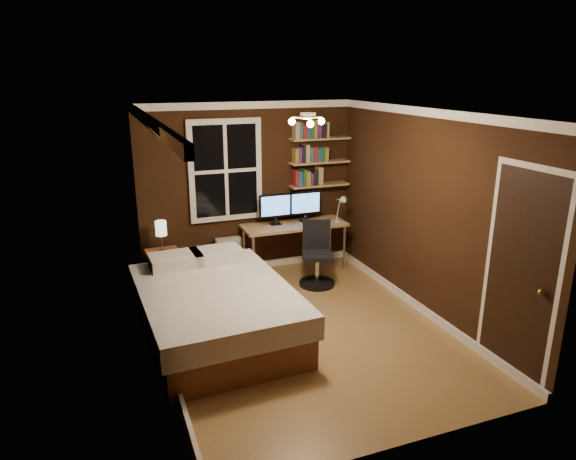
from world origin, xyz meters
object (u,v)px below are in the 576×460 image
object	(u,v)px
radiator	(229,256)
monitor_right	(305,206)
bed	(215,310)
bedside_lamp	(162,237)
desk_lamp	(341,208)
nightstand	(164,270)
monitor_left	(275,209)
desk	(294,228)
office_chair	(317,262)

from	to	relation	value
radiator	monitor_right	bearing A→B (deg)	-6.24
bed	bedside_lamp	bearing A→B (deg)	100.42
radiator	desk_lamp	size ratio (longest dim) A/B	1.28
bedside_lamp	radiator	world-z (taller)	bedside_lamp
nightstand	monitor_left	size ratio (longest dim) A/B	1.11
desk	bedside_lamp	bearing A→B (deg)	-179.55
bedside_lamp	monitor_left	xyz separation A→B (m)	(1.67, 0.09, 0.20)
nightstand	office_chair	distance (m)	2.13
monitor_left	monitor_right	bearing A→B (deg)	0.00
desk	office_chair	size ratio (longest dim) A/B	1.70
monitor_left	office_chair	distance (m)	1.00
radiator	desk	size ratio (longest dim) A/B	0.36
bed	radiator	world-z (taller)	bed
bedside_lamp	nightstand	bearing A→B (deg)	0.00
bedside_lamp	desk_lamp	bearing A→B (deg)	-3.44
bedside_lamp	bed	bearing A→B (deg)	-76.93
nightstand	bedside_lamp	bearing A→B (deg)	0.00
bedside_lamp	desk_lamp	world-z (taller)	desk_lamp
bed	monitor_right	xyz separation A→B (m)	(1.78, 1.65, 0.64)
bed	nightstand	size ratio (longest dim) A/B	4.18
monitor_left	monitor_right	xyz separation A→B (m)	(0.48, 0.00, 0.00)
nightstand	monitor_left	xyz separation A→B (m)	(1.67, 0.09, 0.69)
radiator	office_chair	bearing A→B (deg)	-37.04
nightstand	monitor_right	world-z (taller)	monitor_right
monitor_right	bed	bearing A→B (deg)	-137.23
desk_lamp	office_chair	xyz separation A→B (m)	(-0.56, -0.43, -0.62)
bed	radiator	distance (m)	1.88
desk	desk_lamp	distance (m)	0.75
monitor_right	monitor_left	bearing A→B (deg)	180.00
monitor_left	desk_lamp	world-z (taller)	monitor_left
bed	desk_lamp	xyz separation A→B (m)	(2.25, 1.40, 0.63)
bed	monitor_left	distance (m)	2.20
radiator	desk	xyz separation A→B (m)	(0.96, -0.20, 0.39)
desk	monitor_right	size ratio (longest dim) A/B	3.14
radiator	monitor_right	size ratio (longest dim) A/B	1.14
bedside_lamp	desk	world-z (taller)	bedside_lamp
nightstand	desk_lamp	world-z (taller)	desk_lamp
nightstand	monitor_right	bearing A→B (deg)	0.18
monitor_left	office_chair	xyz separation A→B (m)	(0.38, -0.68, -0.63)
bedside_lamp	desk_lamp	distance (m)	2.62
monitor_left	monitor_right	distance (m)	0.48
monitor_left	bed	bearing A→B (deg)	-128.40
office_chair	monitor_left	bearing A→B (deg)	137.25
nightstand	radiator	bearing A→B (deg)	10.41
office_chair	radiator	bearing A→B (deg)	161.10
radiator	monitor_left	size ratio (longest dim) A/B	1.14
bedside_lamp	office_chair	xyz separation A→B (m)	(2.04, -0.59, -0.43)
bed	nightstand	distance (m)	1.60
desk	office_chair	distance (m)	0.70
bed	nightstand	xyz separation A→B (m)	(-0.36, 1.56, -0.05)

